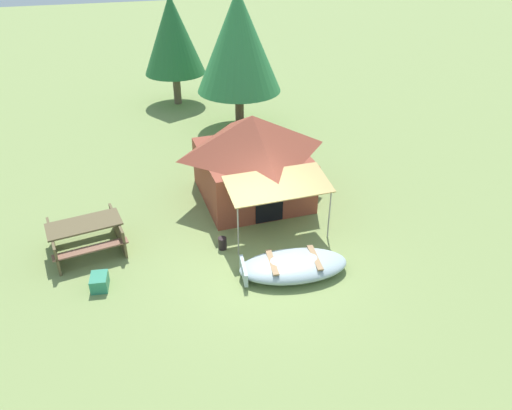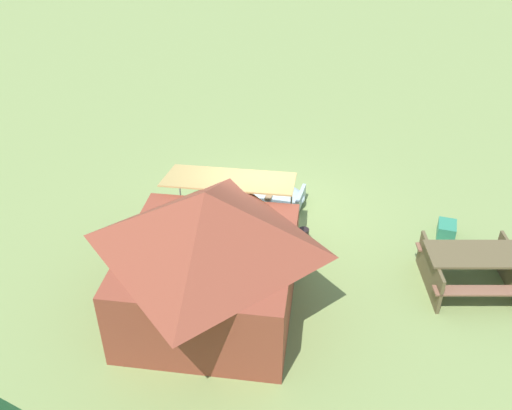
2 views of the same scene
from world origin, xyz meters
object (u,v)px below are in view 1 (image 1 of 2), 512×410
Objects in this scene: fuel_can at (222,243)px; pine_tree_back_left at (173,35)px; beached_rowboat at (293,266)px; canvas_cabin_tent at (252,156)px; picnic_table at (86,234)px; pine_tree_back_right at (238,41)px; cooler_box at (100,282)px.

pine_tree_back_left reaches higher than fuel_can.
canvas_cabin_tent is (0.03, 3.69, 1.07)m from beached_rowboat.
picnic_table is (-4.57, 2.20, 0.27)m from beached_rowboat.
beached_rowboat is 0.52× the size of pine_tree_back_right.
pine_tree_back_right is (1.92, -3.43, 0.37)m from pine_tree_back_left.
pine_tree_back_right is at bearing -60.76° from pine_tree_back_left.
pine_tree_back_right is at bearing 50.81° from picnic_table.
beached_rowboat is at bearing -25.71° from picnic_table.
pine_tree_back_right is at bearing 57.70° from cooler_box.
pine_tree_back_left is (3.59, 10.18, 2.38)m from picnic_table.
pine_tree_back_right is at bearing 83.98° from beached_rowboat.
cooler_box is at bearing 171.31° from beached_rowboat.
beached_rowboat is 0.59× the size of canvas_cabin_tent.
canvas_cabin_tent reaches higher than fuel_can.
canvas_cabin_tent is at bearing 58.85° from fuel_can.
pine_tree_back_right is (5.51, 6.76, 2.76)m from picnic_table.
cooler_box is 12.48m from pine_tree_back_left.
beached_rowboat is 1.33× the size of picnic_table.
pine_tree_back_right reaches higher than fuel_can.
pine_tree_back_left reaches higher than beached_rowboat.
cooler_box is (0.26, -1.54, -0.32)m from picnic_table.
canvas_cabin_tent is 9.16× the size of cooler_box.
pine_tree_back_right reaches higher than picnic_table.
cooler_box is 0.11× the size of pine_tree_back_left.
picnic_table is at bearing -129.19° from pine_tree_back_right.
beached_rowboat is at bearing -45.49° from fuel_can.
pine_tree_back_right is (2.31, 7.57, 3.09)m from fuel_can.
picnic_table is 0.44× the size of pine_tree_back_left.
canvas_cabin_tent is at bearing -99.81° from pine_tree_back_right.
canvas_cabin_tent reaches higher than cooler_box.
pine_tree_back_left is 3.94m from pine_tree_back_right.
beached_rowboat is 8.38× the size of fuel_can.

